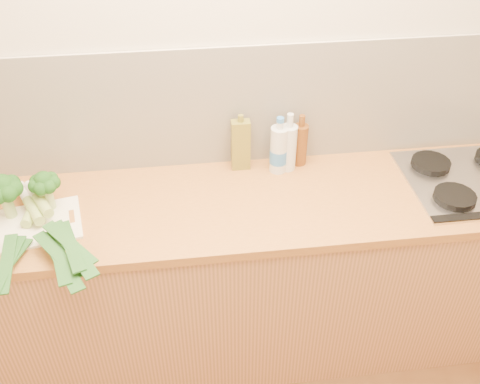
{
  "coord_description": "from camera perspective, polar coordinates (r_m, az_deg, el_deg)",
  "views": [
    {
      "loc": [
        -0.21,
        -0.5,
        2.27
      ],
      "look_at": [
        -0.01,
        1.1,
        1.02
      ],
      "focal_mm": 40.0,
      "sensor_mm": 36.0,
      "label": 1
    }
  ],
  "objects": [
    {
      "name": "oil_tin",
      "position": [
        2.32,
        0.07,
        5.09
      ],
      "size": [
        0.08,
        0.05,
        0.26
      ],
      "color": "olive",
      "rests_on": "counter"
    },
    {
      "name": "leek_mid",
      "position": [
        2.15,
        -20.6,
        -2.9
      ],
      "size": [
        0.35,
        0.64,
        0.04
      ],
      "rotation": [
        0.0,
        0.0,
        0.46
      ],
      "color": "white",
      "rests_on": "chopping_board"
    },
    {
      "name": "amber_bottle",
      "position": [
        2.37,
        6.43,
        5.13
      ],
      "size": [
        0.06,
        0.06,
        0.24
      ],
      "color": "brown",
      "rests_on": "counter"
    },
    {
      "name": "leek_front",
      "position": [
        2.17,
        -22.01,
        -3.48
      ],
      "size": [
        0.14,
        0.65,
        0.04
      ],
      "rotation": [
        0.0,
        0.0,
        -0.12
      ],
      "color": "white",
      "rests_on": "chopping_board"
    },
    {
      "name": "water_bottle",
      "position": [
        2.31,
        4.15,
        4.42
      ],
      "size": [
        0.08,
        0.08,
        0.24
      ],
      "color": "silver",
      "rests_on": "counter"
    },
    {
      "name": "chopping_board",
      "position": [
        2.22,
        -21.16,
        -3.31
      ],
      "size": [
        0.4,
        0.32,
        0.01
      ],
      "primitive_type": "cube",
      "rotation": [
        0.0,
        0.0,
        0.19
      ],
      "color": "white",
      "rests_on": "counter"
    },
    {
      "name": "glass_bottle",
      "position": [
        2.32,
        5.19,
        4.83
      ],
      "size": [
        0.07,
        0.07,
        0.27
      ],
      "color": "silver",
      "rests_on": "counter"
    },
    {
      "name": "broccoli_left",
      "position": [
        2.21,
        -23.98,
        0.28
      ],
      "size": [
        0.15,
        0.15,
        0.19
      ],
      "color": "#97B067",
      "rests_on": "chopping_board"
    },
    {
      "name": "room_shell",
      "position": [
        2.28,
        -1.03,
        8.99
      ],
      "size": [
        3.5,
        3.5,
        3.5
      ],
      "color": "beige",
      "rests_on": "ground"
    },
    {
      "name": "broccoli_right",
      "position": [
        2.2,
        -20.13,
        0.82
      ],
      "size": [
        0.12,
        0.12,
        0.17
      ],
      "color": "#97B067",
      "rests_on": "chopping_board"
    },
    {
      "name": "counter",
      "position": [
        2.5,
        -0.11,
        -8.92
      ],
      "size": [
        3.2,
        0.62,
        0.9
      ],
      "color": "tan",
      "rests_on": "ground"
    },
    {
      "name": "leek_back",
      "position": [
        2.13,
        -19.53,
        -2.48
      ],
      "size": [
        0.35,
        0.57,
        0.04
      ],
      "rotation": [
        0.0,
        0.0,
        0.51
      ],
      "color": "white",
      "rests_on": "chopping_board"
    },
    {
      "name": "gas_hob",
      "position": [
        2.49,
        23.84,
        1.23
      ],
      "size": [
        0.58,
        0.5,
        0.04
      ],
      "color": "silver",
      "rests_on": "counter"
    }
  ]
}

